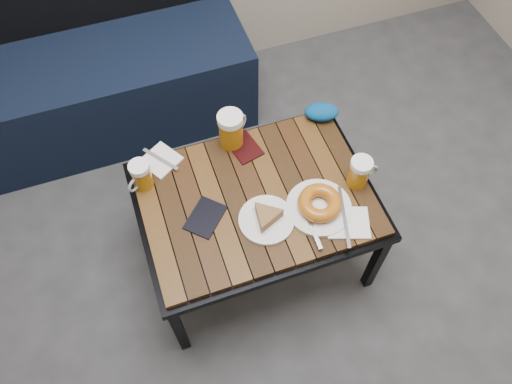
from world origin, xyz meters
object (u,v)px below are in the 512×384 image
object	(u,v)px
passport_navy	(205,217)
beer_mug_right	(360,172)
beer_mug_left	(141,175)
passport_burgundy	(244,147)
bench	(97,83)
beer_mug_centre	(231,129)
cafe_table	(256,203)
knit_pouch	(322,112)
plate_pie	(267,218)
plate_bagel	(319,205)

from	to	relation	value
passport_navy	beer_mug_right	bearing A→B (deg)	40.67
beer_mug_left	passport_navy	distance (m)	0.27
passport_burgundy	bench	bearing A→B (deg)	110.12
passport_navy	beer_mug_centre	bearing A→B (deg)	100.92
cafe_table	knit_pouch	world-z (taller)	knit_pouch
bench	knit_pouch	world-z (taller)	bench
cafe_table	plate_pie	size ratio (longest dim) A/B	4.37
bench	beer_mug_centre	bearing A→B (deg)	-56.64
passport_burgundy	knit_pouch	size ratio (longest dim) A/B	1.02
bench	beer_mug_centre	distance (m)	0.86
bench	plate_bagel	bearing A→B (deg)	-58.70
plate_pie	knit_pouch	bearing A→B (deg)	45.49
passport_burgundy	knit_pouch	distance (m)	0.34
bench	passport_navy	size ratio (longest dim) A/B	9.90
passport_burgundy	knit_pouch	world-z (taller)	knit_pouch
beer_mug_left	plate_bagel	xyz separation A→B (m)	(0.55, -0.30, -0.03)
plate_bagel	beer_mug_centre	bearing A→B (deg)	117.31
beer_mug_right	bench	bearing A→B (deg)	131.30
passport_navy	knit_pouch	size ratio (longest dim) A/B	1.06
bench	plate_pie	world-z (taller)	bench
beer_mug_right	plate_pie	distance (m)	0.37
beer_mug_right	plate_bagel	xyz separation A→B (m)	(-0.17, -0.06, -0.04)
passport_navy	passport_burgundy	xyz separation A→B (m)	(0.22, 0.24, -0.00)
beer_mug_left	knit_pouch	world-z (taller)	beer_mug_left
plate_pie	passport_navy	bearing A→B (deg)	157.67
cafe_table	plate_bagel	distance (m)	0.23
passport_navy	plate_bagel	bearing A→B (deg)	30.46
plate_pie	bench	bearing A→B (deg)	113.64
knit_pouch	plate_bagel	bearing A→B (deg)	-114.29
bench	beer_mug_right	world-z (taller)	bench
passport_navy	knit_pouch	xyz separation A→B (m)	(0.55, 0.28, 0.03)
cafe_table	passport_navy	xyz separation A→B (m)	(-0.19, -0.02, 0.05)
cafe_table	beer_mug_left	xyz separation A→B (m)	(-0.36, 0.18, 0.10)
beer_mug_right	beer_mug_left	bearing A→B (deg)	163.71
beer_mug_centre	passport_navy	xyz separation A→B (m)	(-0.19, -0.28, -0.07)
bench	knit_pouch	xyz separation A→B (m)	(0.82, -0.68, 0.23)
passport_navy	passport_burgundy	world-z (taller)	same
beer_mug_left	knit_pouch	bearing A→B (deg)	149.97
beer_mug_centre	plate_bagel	world-z (taller)	beer_mug_centre
passport_navy	knit_pouch	distance (m)	0.62
bench	cafe_table	world-z (taller)	bench
cafe_table	bench	bearing A→B (deg)	115.87
bench	beer_mug_left	world-z (taller)	bench
plate_pie	passport_navy	distance (m)	0.21
beer_mug_centre	plate_pie	xyz separation A→B (m)	(0.01, -0.36, -0.05)
plate_pie	knit_pouch	size ratio (longest dim) A/B	1.45
plate_pie	beer_mug_centre	bearing A→B (deg)	91.19
plate_bagel	passport_navy	distance (m)	0.39
beer_mug_left	beer_mug_centre	size ratio (longest dim) A/B	0.77
knit_pouch	beer_mug_centre	bearing A→B (deg)	-179.50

